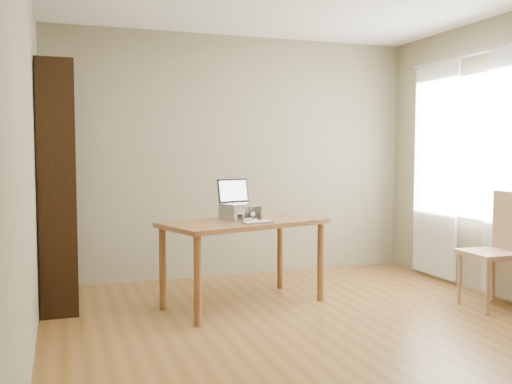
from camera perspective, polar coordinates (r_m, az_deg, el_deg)
name	(u,v)px	position (r m, az deg, el deg)	size (l,w,h in m)	color
room	(330,159)	(4.14, 7.39, 3.31)	(4.04, 4.54, 2.64)	brown
bookshelf	(58,187)	(5.26, -19.20, 0.52)	(0.30, 0.90, 2.10)	black
curtains	(471,171)	(5.85, 20.70, 1.99)	(0.03, 1.90, 2.25)	white
desk	(244,232)	(5.01, -1.22, -3.98)	(1.56, 1.10, 0.75)	brown
laptop_stand	(241,210)	(5.06, -1.50, -1.85)	(0.32, 0.25, 0.13)	silver
laptop	(239,198)	(5.11, -1.69, -0.60)	(0.37, 0.35, 0.23)	silver
keyboard	(257,222)	(4.80, 0.13, -3.05)	(0.27, 0.15, 0.02)	silver
coaster	(315,221)	(4.97, 5.95, -2.91)	(0.09, 0.09, 0.01)	#57321E
cat	(237,213)	(5.08, -1.95, -2.09)	(0.23, 0.47, 0.14)	#443E35
chair	(499,245)	(5.38, 23.10, -4.90)	(0.45, 0.45, 1.01)	tan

